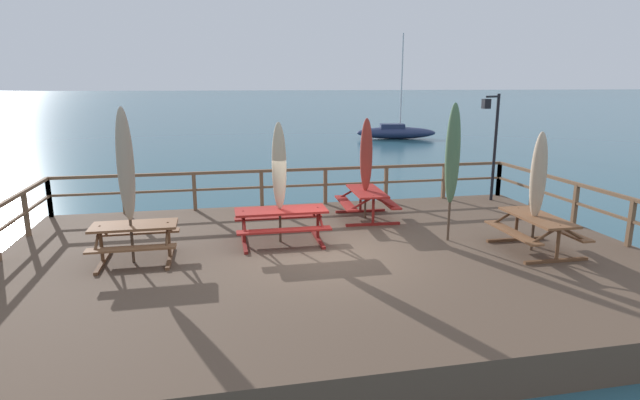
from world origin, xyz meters
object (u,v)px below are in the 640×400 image
object	(u,v)px
patio_umbrella_tall_back_right	(126,166)
sailboat_distant	(396,132)
patio_umbrella_short_front	(453,155)
lamp_post_hooked	(492,131)
patio_umbrella_short_back	(279,167)
patio_umbrella_tall_back_left	(538,176)
picnic_table_mid_right	(281,218)
picnic_table_mid_centre	(367,198)
picnic_table_front_right	(135,235)
picnic_table_back_right	(537,226)
patio_umbrella_tall_mid_right	(366,156)

from	to	relation	value
patio_umbrella_tall_back_right	sailboat_distant	bearing A→B (deg)	60.22
patio_umbrella_short_front	lamp_post_hooked	bearing A→B (deg)	49.69
patio_umbrella_short_back	patio_umbrella_tall_back_left	xyz separation A→B (m)	(5.20, -1.69, -0.10)
sailboat_distant	picnic_table_mid_right	bearing A→B (deg)	-115.14
picnic_table_mid_centre	patio_umbrella_short_back	world-z (taller)	patio_umbrella_short_back
picnic_table_front_right	patio_umbrella_tall_back_right	distance (m)	1.41
patio_umbrella_short_back	patio_umbrella_tall_back_left	distance (m)	5.47
patio_umbrella_tall_back_left	sailboat_distant	bearing A→B (deg)	75.77
patio_umbrella_short_back	sailboat_distant	size ratio (longest dim) A/B	0.35
picnic_table_back_right	patio_umbrella_short_back	distance (m)	5.65
patio_umbrella_tall_back_left	patio_umbrella_tall_back_right	bearing A→B (deg)	173.51
patio_umbrella_short_front	lamp_post_hooked	xyz separation A→B (m)	(2.94, 3.47, 0.14)
patio_umbrella_short_back	lamp_post_hooked	world-z (taller)	lamp_post_hooked
patio_umbrella_tall_mid_right	sailboat_distant	bearing A→B (deg)	68.19
patio_umbrella_short_front	patio_umbrella_tall_back_right	bearing A→B (deg)	-179.32
lamp_post_hooked	picnic_table_front_right	bearing A→B (deg)	-160.26
picnic_table_front_right	patio_umbrella_short_front	size ratio (longest dim) A/B	0.53
lamp_post_hooked	sailboat_distant	xyz separation A→B (m)	(5.51, 23.13, -2.24)
picnic_table_front_right	picnic_table_mid_centre	bearing A→B (deg)	22.12
picnic_table_mid_right	patio_umbrella_tall_mid_right	world-z (taller)	patio_umbrella_tall_mid_right
patio_umbrella_tall_back_left	lamp_post_hooked	world-z (taller)	lamp_post_hooked
picnic_table_mid_right	patio_umbrella_short_back	distance (m)	1.15
picnic_table_front_right	patio_umbrella_short_front	world-z (taller)	patio_umbrella_short_front
patio_umbrella_tall_mid_right	patio_umbrella_short_back	bearing A→B (deg)	-147.47
picnic_table_mid_right	patio_umbrella_short_front	bearing A→B (deg)	-9.35
picnic_table_back_right	patio_umbrella_tall_back_left	size ratio (longest dim) A/B	0.72
patio_umbrella_short_back	picnic_table_front_right	bearing A→B (deg)	-167.18
picnic_table_back_right	lamp_post_hooked	distance (m)	5.01
picnic_table_front_right	patio_umbrella_tall_back_right	bearing A→B (deg)	-126.75
picnic_table_front_right	lamp_post_hooked	bearing A→B (deg)	19.74
patio_umbrella_tall_back_right	sailboat_distant	distance (m)	30.80
picnic_table_mid_centre	patio_umbrella_tall_back_left	world-z (taller)	patio_umbrella_tall_back_left
patio_umbrella_short_back	patio_umbrella_tall_mid_right	xyz separation A→B (m)	(2.46, 1.57, -0.03)
picnic_table_mid_centre	patio_umbrella_tall_back_left	distance (m)	4.36
picnic_table_back_right	lamp_post_hooked	size ratio (longest dim) A/B	0.57
patio_umbrella_tall_back_right	patio_umbrella_tall_back_left	bearing A→B (deg)	-6.49
picnic_table_front_right	picnic_table_mid_centre	xyz separation A→B (m)	(5.50, 2.23, 0.00)
picnic_table_mid_right	patio_umbrella_tall_back_left	xyz separation A→B (m)	(5.19, -1.64, 1.05)
patio_umbrella_tall_back_right	lamp_post_hooked	xyz separation A→B (m)	(9.75, 3.55, 0.16)
picnic_table_front_right	sailboat_distant	bearing A→B (deg)	60.24
picnic_table_mid_centre	patio_umbrella_tall_mid_right	xyz separation A→B (m)	(-0.03, 0.02, 1.12)
patio_umbrella_short_back	patio_umbrella_tall_back_right	world-z (taller)	patio_umbrella_tall_back_right
picnic_table_front_right	patio_umbrella_short_back	world-z (taller)	patio_umbrella_short_back
patio_umbrella_short_back	sailboat_distant	world-z (taller)	sailboat_distant
picnic_table_mid_centre	sailboat_distant	bearing A→B (deg)	68.27
picnic_table_mid_right	patio_umbrella_short_back	bearing A→B (deg)	108.20
patio_umbrella_tall_mid_right	patio_umbrella_tall_back_left	bearing A→B (deg)	-49.96
patio_umbrella_tall_back_left	sailboat_distant	size ratio (longest dim) A/B	0.33
picnic_table_mid_right	patio_umbrella_tall_mid_right	xyz separation A→B (m)	(2.44, 1.63, 1.12)
picnic_table_front_right	picnic_table_mid_centre	size ratio (longest dim) A/B	0.91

